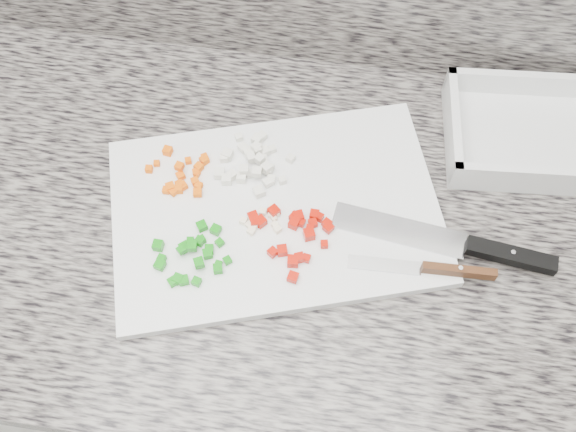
{
  "coord_description": "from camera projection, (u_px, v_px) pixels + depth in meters",
  "views": [
    {
      "loc": [
        0.16,
        1.02,
        1.68
      ],
      "look_at": [
        0.1,
        1.42,
        0.93
      ],
      "focal_mm": 40.0,
      "sensor_mm": 36.0,
      "label": 1
    }
  ],
  "objects": [
    {
      "name": "red_pepper_pile",
      "position": [
        293.0,
        232.0,
        0.85
      ],
      "size": [
        0.12,
        0.11,
        0.01
      ],
      "color": "#B60F02",
      "rests_on": "cutting_board"
    },
    {
      "name": "onion_pile",
      "position": [
        251.0,
        163.0,
        0.9
      ],
      "size": [
        0.11,
        0.11,
        0.02
      ],
      "color": "silver",
      "rests_on": "cutting_board"
    },
    {
      "name": "cutting_board",
      "position": [
        276.0,
        211.0,
        0.88
      ],
      "size": [
        0.51,
        0.42,
        0.01
      ],
      "primitive_type": "cube",
      "rotation": [
        0.0,
        0.0,
        0.32
      ],
      "color": "silver",
      "rests_on": "countertop"
    },
    {
      "name": "garlic_pile",
      "position": [
        261.0,
        222.0,
        0.86
      ],
      "size": [
        0.06,
        0.05,
        0.01
      ],
      "color": "#F8E6BF",
      "rests_on": "cutting_board"
    },
    {
      "name": "paring_knife",
      "position": [
        440.0,
        269.0,
        0.83
      ],
      "size": [
        0.19,
        0.02,
        0.02
      ],
      "rotation": [
        0.0,
        0.0,
        0.03
      ],
      "color": "silver",
      "rests_on": "cutting_board"
    },
    {
      "name": "chef_knife",
      "position": [
        472.0,
        247.0,
        0.84
      ],
      "size": [
        0.3,
        0.07,
        0.02
      ],
      "rotation": [
        0.0,
        0.0,
        -0.13
      ],
      "color": "silver",
      "rests_on": "cutting_board"
    },
    {
      "name": "green_pepper_pile",
      "position": [
        192.0,
        255.0,
        0.83
      ],
      "size": [
        0.11,
        0.1,
        0.02
      ],
      "color": "#0C7B0B",
      "rests_on": "cutting_board"
    },
    {
      "name": "carrot_pile",
      "position": [
        183.0,
        175.0,
        0.9
      ],
      "size": [
        0.09,
        0.08,
        0.02
      ],
      "color": "#F05B05",
      "rests_on": "cutting_board"
    },
    {
      "name": "tray",
      "position": [
        533.0,
        135.0,
        0.93
      ],
      "size": [
        0.26,
        0.2,
        0.05
      ],
      "rotation": [
        0.0,
        0.0,
        0.08
      ],
      "color": "silver",
      "rests_on": "countertop"
    },
    {
      "name": "cabinet",
      "position": [
        242.0,
        322.0,
        1.31
      ],
      "size": [
        3.92,
        0.62,
        0.86
      ],
      "primitive_type": "cube",
      "color": "white",
      "rests_on": "ground"
    },
    {
      "name": "countertop",
      "position": [
        222.0,
        216.0,
        0.91
      ],
      "size": [
        3.96,
        0.64,
        0.04
      ],
      "primitive_type": "cube",
      "color": "slate",
      "rests_on": "cabinet"
    }
  ]
}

